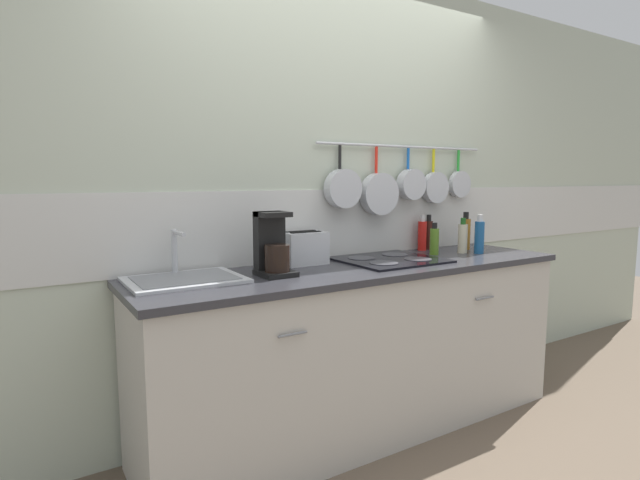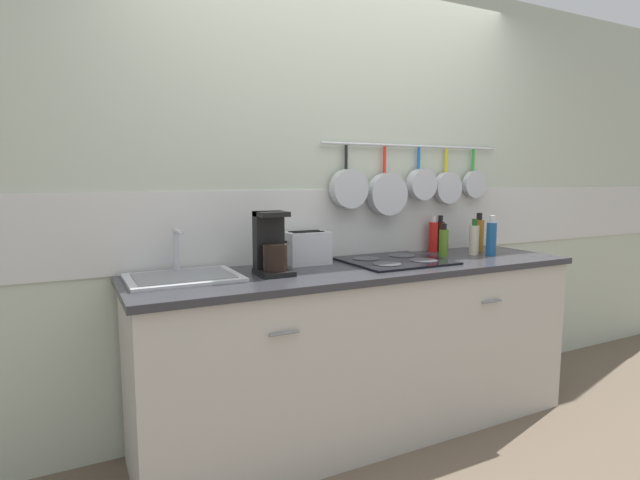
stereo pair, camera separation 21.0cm
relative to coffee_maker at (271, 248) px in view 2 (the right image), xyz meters
The scene contains 14 objects.
ground_plane 1.18m from the coffee_maker, ahead, with size 12.00×12.00×0.00m, color brown.
wall_back 0.67m from the coffee_maker, 31.44° to the left, with size 7.20×0.16×2.60m.
cabinet_base 0.81m from the coffee_maker, ahead, with size 2.44×0.61×0.89m.
countertop 0.55m from the coffee_maker, ahead, with size 2.48×0.63×0.03m.
sink_basin 0.44m from the coffee_maker, 169.19° to the left, with size 0.51×0.40×0.23m.
coffee_maker is the anchor object (origin of this frame).
toaster 0.34m from the coffee_maker, 33.70° to the left, with size 0.26×0.16×0.18m.
cooktop 0.76m from the coffee_maker, ahead, with size 0.55×0.51×0.01m.
bottle_olive_oil 1.14m from the coffee_maker, ahead, with size 0.06×0.06×0.20m.
bottle_hot_sauce 1.23m from the coffee_maker, 10.93° to the left, with size 0.06×0.06×0.23m.
bottle_cooking_wine 1.29m from the coffee_maker, 10.87° to the left, with size 0.05×0.05×0.23m.
bottle_dish_soap 1.34m from the coffee_maker, ahead, with size 0.06×0.06×0.22m.
bottle_sesame_oil 1.41m from the coffee_maker, ahead, with size 0.06×0.06×0.24m.
bottle_vinegar 1.49m from the coffee_maker, ahead, with size 0.06×0.06×0.25m.
Camera 2 is at (-1.43, -2.23, 1.40)m, focal length 28.00 mm.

